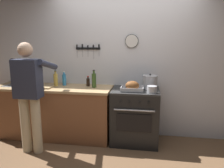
% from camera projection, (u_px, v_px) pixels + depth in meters
% --- Properties ---
extents(wall_back, '(6.00, 0.13, 2.60)m').
position_uv_depth(wall_back, '(125.00, 62.00, 3.84)').
color(wall_back, silver).
rests_on(wall_back, ground).
extents(counter_block, '(2.03, 0.65, 0.90)m').
position_uv_depth(counter_block, '(54.00, 111.00, 3.85)').
color(counter_block, brown).
rests_on(counter_block, ground).
extents(stove, '(0.76, 0.67, 0.90)m').
position_uv_depth(stove, '(135.00, 116.00, 3.63)').
color(stove, black).
rests_on(stove, ground).
extents(person_cook, '(0.51, 0.63, 1.66)m').
position_uv_depth(person_cook, '(29.00, 91.00, 3.21)').
color(person_cook, '#C6B793').
rests_on(person_cook, ground).
extents(roasting_pan, '(0.35, 0.26, 0.16)m').
position_uv_depth(roasting_pan, '(132.00, 87.00, 3.43)').
color(roasting_pan, '#B7B7BC').
rests_on(roasting_pan, stove).
extents(stock_pot, '(0.24, 0.24, 0.25)m').
position_uv_depth(stock_pot, '(150.00, 82.00, 3.57)').
color(stock_pot, '#B7B7BC').
rests_on(stock_pot, stove).
extents(saucepan, '(0.15, 0.15, 0.11)m').
position_uv_depth(saucepan, '(152.00, 89.00, 3.31)').
color(saucepan, '#B7B7BC').
rests_on(saucepan, stove).
extents(cutting_board, '(0.36, 0.24, 0.02)m').
position_uv_depth(cutting_board, '(42.00, 87.00, 3.69)').
color(cutting_board, tan).
rests_on(cutting_board, counter_block).
extents(bottle_olive_oil, '(0.07, 0.07, 0.30)m').
position_uv_depth(bottle_olive_oil, '(94.00, 80.00, 3.67)').
color(bottle_olive_oil, '#385623').
rests_on(bottle_olive_oil, counter_block).
extents(bottle_cooking_oil, '(0.07, 0.07, 0.27)m').
position_uv_depth(bottle_cooking_oil, '(56.00, 79.00, 3.81)').
color(bottle_cooking_oil, gold).
rests_on(bottle_cooking_oil, counter_block).
extents(bottle_soy_sauce, '(0.06, 0.06, 0.18)m').
position_uv_depth(bottle_soy_sauce, '(88.00, 82.00, 3.78)').
color(bottle_soy_sauce, black).
rests_on(bottle_soy_sauce, counter_block).
extents(bottle_dish_soap, '(0.07, 0.07, 0.25)m').
position_uv_depth(bottle_dish_soap, '(64.00, 80.00, 3.85)').
color(bottle_dish_soap, '#338CCC').
rests_on(bottle_dish_soap, counter_block).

